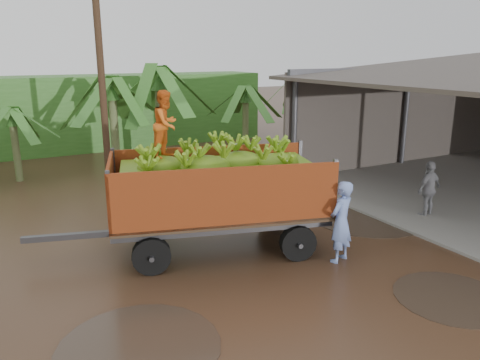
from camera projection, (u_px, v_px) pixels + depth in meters
name	position (u px, v px, depth m)	size (l,w,h in m)	color
ground	(243.00, 271.00, 10.32)	(100.00, 100.00, 0.00)	black
hedge_north	(45.00, 115.00, 22.47)	(22.00, 3.00, 3.60)	#2D661E
banana_trailer	(218.00, 189.00, 11.16)	(7.09, 3.75, 3.87)	#B6451A
man_blue	(341.00, 222.00, 10.61)	(0.70, 0.46, 1.91)	#728CD0
man_grey	(429.00, 189.00, 13.55)	(0.99, 0.41, 1.69)	gray
utility_pole	(101.00, 74.00, 15.64)	(1.20, 0.24, 7.85)	#47301E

